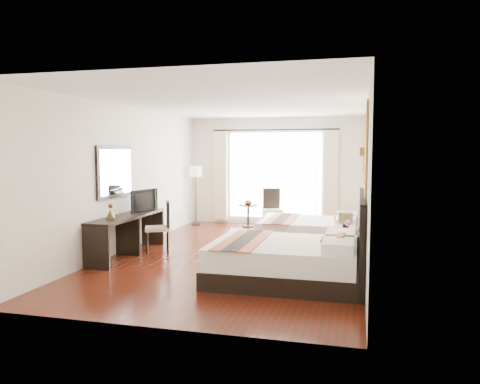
% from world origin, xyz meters
% --- Properties ---
extents(floor, '(4.50, 7.50, 0.01)m').
position_xyz_m(floor, '(0.00, 0.00, -0.01)').
color(floor, '#37180A').
rests_on(floor, ground).
extents(ceiling, '(4.50, 7.50, 0.02)m').
position_xyz_m(ceiling, '(0.00, 0.00, 2.79)').
color(ceiling, white).
rests_on(ceiling, wall_headboard).
extents(wall_headboard, '(0.01, 7.50, 2.80)m').
position_xyz_m(wall_headboard, '(2.25, 0.00, 1.40)').
color(wall_headboard, silver).
rests_on(wall_headboard, floor).
extents(wall_desk, '(0.01, 7.50, 2.80)m').
position_xyz_m(wall_desk, '(-2.25, 0.00, 1.40)').
color(wall_desk, silver).
rests_on(wall_desk, floor).
extents(wall_window, '(4.50, 0.01, 2.80)m').
position_xyz_m(wall_window, '(0.00, 3.75, 1.40)').
color(wall_window, silver).
rests_on(wall_window, floor).
extents(wall_entry, '(4.50, 0.01, 2.80)m').
position_xyz_m(wall_entry, '(0.00, -3.75, 1.40)').
color(wall_entry, silver).
rests_on(wall_entry, floor).
extents(window_glass, '(2.40, 0.02, 2.20)m').
position_xyz_m(window_glass, '(0.00, 3.73, 1.30)').
color(window_glass, white).
rests_on(window_glass, wall_window).
extents(sheer_curtain, '(2.30, 0.02, 2.10)m').
position_xyz_m(sheer_curtain, '(0.00, 3.67, 1.30)').
color(sheer_curtain, white).
rests_on(sheer_curtain, wall_window).
extents(drape_left, '(0.35, 0.14, 2.35)m').
position_xyz_m(drape_left, '(-1.45, 3.63, 1.28)').
color(drape_left, beige).
rests_on(drape_left, floor).
extents(drape_right, '(0.35, 0.14, 2.35)m').
position_xyz_m(drape_right, '(1.45, 3.63, 1.28)').
color(drape_right, beige).
rests_on(drape_right, floor).
extents(art_panel_near, '(0.03, 0.50, 1.35)m').
position_xyz_m(art_panel_near, '(2.23, -1.54, 1.95)').
color(art_panel_near, maroon).
rests_on(art_panel_near, wall_headboard).
extents(art_panel_far, '(0.03, 0.50, 1.35)m').
position_xyz_m(art_panel_far, '(2.23, 1.15, 1.95)').
color(art_panel_far, maroon).
rests_on(art_panel_far, wall_headboard).
extents(wall_sconce, '(0.10, 0.14, 0.14)m').
position_xyz_m(wall_sconce, '(2.19, -0.35, 1.92)').
color(wall_sconce, '#4B361A').
rests_on(wall_sconce, wall_headboard).
extents(mirror_frame, '(0.04, 1.25, 0.95)m').
position_xyz_m(mirror_frame, '(-2.22, -0.57, 1.55)').
color(mirror_frame, black).
rests_on(mirror_frame, wall_desk).
extents(mirror_glass, '(0.01, 1.12, 0.82)m').
position_xyz_m(mirror_glass, '(-2.19, -0.57, 1.55)').
color(mirror_glass, white).
rests_on(mirror_glass, mirror_frame).
extents(bed_near, '(2.24, 1.75, 1.27)m').
position_xyz_m(bed_near, '(1.19, -1.54, 0.33)').
color(bed_near, black).
rests_on(bed_near, floor).
extents(bed_far, '(2.06, 1.60, 1.16)m').
position_xyz_m(bed_far, '(1.28, 1.15, 0.30)').
color(bed_far, black).
rests_on(bed_far, floor).
extents(nightstand, '(0.46, 0.57, 0.55)m').
position_xyz_m(nightstand, '(1.97, -0.35, 0.27)').
color(nightstand, black).
rests_on(nightstand, floor).
extents(table_lamp, '(0.24, 0.24, 0.38)m').
position_xyz_m(table_lamp, '(1.93, -0.22, 0.76)').
color(table_lamp, black).
rests_on(table_lamp, nightstand).
extents(vase, '(0.16, 0.16, 0.14)m').
position_xyz_m(vase, '(1.98, -0.48, 0.57)').
color(vase, black).
rests_on(vase, nightstand).
extents(console_desk, '(0.50, 2.20, 0.76)m').
position_xyz_m(console_desk, '(-1.99, -0.57, 0.38)').
color(console_desk, black).
rests_on(console_desk, floor).
extents(television, '(0.28, 0.76, 0.43)m').
position_xyz_m(television, '(-1.97, -0.02, 0.97)').
color(television, black).
rests_on(television, console_desk).
extents(bronze_figurine, '(0.18, 0.18, 0.24)m').
position_xyz_m(bronze_figurine, '(-1.99, -1.16, 0.88)').
color(bronze_figurine, '#4B361A').
rests_on(bronze_figurine, console_desk).
extents(desk_chair, '(0.60, 0.60, 0.98)m').
position_xyz_m(desk_chair, '(-1.56, -0.16, 0.30)').
color(desk_chair, '#B9B18E').
rests_on(desk_chair, floor).
extents(floor_lamp, '(0.31, 0.31, 1.54)m').
position_xyz_m(floor_lamp, '(-2.00, 3.17, 1.30)').
color(floor_lamp, black).
rests_on(floor_lamp, floor).
extents(side_table, '(0.50, 0.50, 0.57)m').
position_xyz_m(side_table, '(-0.59, 3.21, 0.29)').
color(side_table, black).
rests_on(side_table, floor).
extents(fruit_bowl, '(0.25, 0.25, 0.05)m').
position_xyz_m(fruit_bowl, '(-0.59, 3.19, 0.60)').
color(fruit_bowl, '#443218').
rests_on(fruit_bowl, side_table).
extents(window_chair, '(0.58, 0.58, 1.00)m').
position_xyz_m(window_chair, '(0.06, 3.05, 0.30)').
color(window_chair, '#B9B18E').
rests_on(window_chair, floor).
extents(jute_rug, '(1.30, 0.93, 0.01)m').
position_xyz_m(jute_rug, '(-0.19, 2.18, 0.01)').
color(jute_rug, tan).
rests_on(jute_rug, floor).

